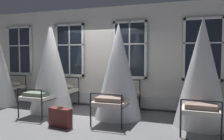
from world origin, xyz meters
TOP-DOWN VIEW (x-y plane):
  - ground at (0.00, 0.00)m, footprint 21.30×21.30m
  - back_wall_with_windows at (0.00, 1.13)m, footprint 11.65×0.10m
  - window_bank at (-0.00, 1.01)m, footprint 7.43×0.10m
  - cot_second at (-1.06, -0.06)m, footprint 1.29×2.00m
  - cot_third at (1.05, -0.04)m, footprint 1.29×2.01m
  - cot_fourth at (3.15, -0.11)m, footprint 1.29×2.00m
  - suitcase_dark at (0.04, -1.33)m, footprint 0.58×0.28m

SIDE VIEW (x-z plane):
  - ground at x=0.00m, z-range 0.00..0.00m
  - suitcase_dark at x=0.04m, z-range -0.01..0.46m
  - window_bank at x=0.00m, z-range -0.29..2.37m
  - cot_third at x=1.05m, z-range -0.04..2.50m
  - cot_fourth at x=3.15m, z-range -0.04..2.56m
  - cot_second at x=-1.06m, z-range -0.04..2.63m
  - back_wall_with_windows at x=0.00m, z-range 0.00..3.21m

